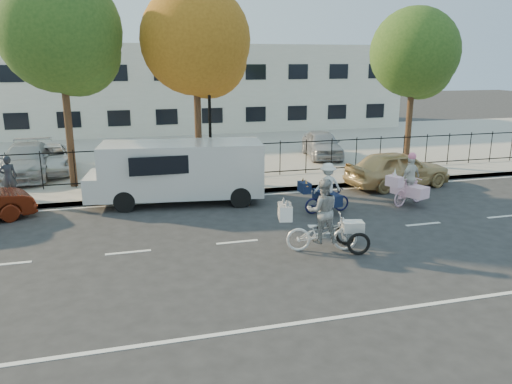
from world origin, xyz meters
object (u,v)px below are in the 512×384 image
object	(u,v)px
bull_bike	(327,193)
lot_car_a	(27,161)
lamppost	(210,109)
white_van	(179,170)
zebra_trike	(322,223)
gold_sedan	(398,169)
lot_car_c	(165,155)
pedestrian	(8,177)
unicorn_bike	(409,186)
lot_car_d	(322,144)
lot_car_b	(50,159)

from	to	relation	value
bull_bike	lot_car_a	xyz separation A→B (m)	(-10.47, 7.74, 0.16)
lamppost	white_van	xyz separation A→B (m)	(-1.55, -2.30, -1.91)
zebra_trike	bull_bike	distance (m)	3.52
zebra_trike	gold_sedan	distance (m)	8.03
lamppost	lot_car_c	world-z (taller)	lamppost
lamppost	zebra_trike	distance (m)	8.49
pedestrian	lot_car_a	xyz separation A→B (m)	(0.05, 3.56, -0.09)
unicorn_bike	gold_sedan	distance (m)	2.66
bull_bike	lot_car_a	world-z (taller)	bull_bike
pedestrian	lot_car_d	size ratio (longest dim) A/B	0.40
lot_car_d	lot_car_c	bearing A→B (deg)	-165.70
lot_car_b	gold_sedan	bearing A→B (deg)	-29.65
white_van	lot_car_d	bearing A→B (deg)	44.37
lamppost	unicorn_bike	xyz separation A→B (m)	(6.21, -4.76, -2.41)
pedestrian	lot_car_a	bearing A→B (deg)	-103.40
lamppost	unicorn_bike	bearing A→B (deg)	-37.47
pedestrian	lot_car_a	distance (m)	3.56
unicorn_bike	lamppost	bearing A→B (deg)	31.34
lot_car_c	pedestrian	bearing A→B (deg)	-154.47
lot_car_a	lot_car_b	xyz separation A→B (m)	(0.82, 0.70, -0.09)
white_van	pedestrian	bearing A→B (deg)	171.71
white_van	gold_sedan	xyz separation A→B (m)	(8.76, -0.00, -0.47)
lot_car_a	pedestrian	bearing A→B (deg)	-91.15
unicorn_bike	lot_car_b	world-z (taller)	unicorn_bike
zebra_trike	lot_car_d	bearing A→B (deg)	-10.02
lamppost	white_van	distance (m)	3.37
bull_bike	lot_car_c	distance (m)	9.17
pedestrian	lot_car_c	world-z (taller)	pedestrian
pedestrian	lot_car_c	xyz separation A→B (m)	(5.90, 3.74, -0.17)
white_van	zebra_trike	bearing A→B (deg)	-54.03
gold_sedan	lot_car_b	distance (m)	15.02
gold_sedan	lot_car_b	xyz separation A→B (m)	(-13.80, 5.92, 0.01)
zebra_trike	gold_sedan	bearing A→B (deg)	-32.13
lot_car_a	bull_bike	bearing A→B (deg)	-36.85
zebra_trike	lot_car_a	bearing A→B (deg)	51.92
lot_car_a	lot_car_b	size ratio (longest dim) A/B	1.11
lamppost	pedestrian	xyz separation A→B (m)	(-7.47, -0.64, -2.18)
white_van	gold_sedan	bearing A→B (deg)	7.37
zebra_trike	lamppost	bearing A→B (deg)	23.54
zebra_trike	lot_car_a	xyz separation A→B (m)	(-8.98, 10.93, 0.07)
bull_bike	lot_car_d	xyz separation A→B (m)	(3.38, 8.54, 0.14)
lamppost	lot_car_a	distance (m)	8.29
pedestrian	lot_car_a	world-z (taller)	pedestrian
zebra_trike	lot_car_d	size ratio (longest dim) A/B	0.59
zebra_trike	white_van	size ratio (longest dim) A/B	0.37
bull_bike	white_van	bearing A→B (deg)	57.07
zebra_trike	pedestrian	world-z (taller)	zebra_trike
lot_car_a	lot_car_b	distance (m)	1.08
pedestrian	lot_car_d	distance (m)	14.56
zebra_trike	lot_car_c	distance (m)	11.54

